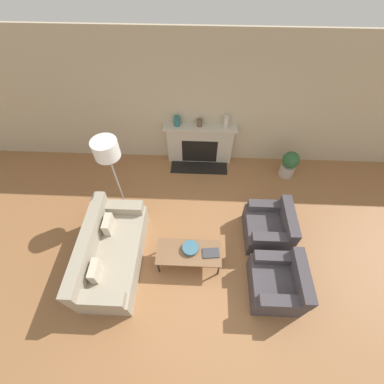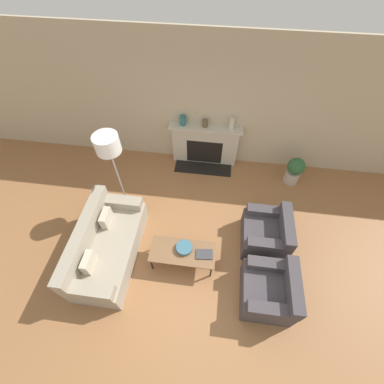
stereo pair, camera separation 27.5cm
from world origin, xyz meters
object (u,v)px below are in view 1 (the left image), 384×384
Objects in this scene: book at (211,253)px; mantel_vase_left at (177,121)px; armchair_far at (269,228)px; floor_lamp at (107,154)px; fireplace at (200,145)px; bowl at (190,248)px; potted_plant at (289,164)px; armchair_near at (278,283)px; mantel_vase_center_left at (200,123)px; mantel_vase_center_right at (226,122)px; coffee_table at (189,253)px; couch at (111,253)px.

book is 2.84m from mantel_vase_left.
floor_lamp reaches higher than armchair_far.
fireplace is 2.45m from armchair_far.
bowl is 3.05m from potted_plant.
armchair_near is 2.90× the size of book.
potted_plant is (0.67, 1.64, 0.05)m from armchair_far.
armchair_near is at bearing -28.47° from floor_lamp.
potted_plant is (3.52, 1.14, -1.26)m from floor_lamp.
potted_plant is (2.05, -0.40, -0.75)m from mantel_vase_center_left.
bowl is 2.70m from mantel_vase_left.
mantel_vase_center_left reaches higher than armchair_far.
floor_lamp reaches higher than mantel_vase_center_right.
mantel_vase_center_left is (-0.28, 2.65, 0.68)m from book.
potted_plant is at bearing 165.99° from armchair_near.
book is 0.46× the size of potted_plant.
armchair_far is at bearing -10.08° from floor_lamp.
fireplace reaches higher than armchair_far.
mantel_vase_center_right is at bearing 77.84° from book.
armchair_far is at bearing 22.98° from book.
armchair_far reaches higher than book.
coffee_table is 4.39× the size of mantel_vase_center_right.
armchair_near is 3.30m from mantel_vase_center_right.
coffee_table is (-0.12, -2.63, -0.12)m from fireplace.
fireplace is at bearing -156.10° from armchair_near.
armchair_near is 1.04m from armchair_far.
fireplace reaches higher than bowl.
fireplace is 6.29× the size of mantel_vase_center_right.
floor_lamp reaches higher than armchair_near.
mantel_vase_center_right is at bearing -158.24° from armchair_far.
mantel_vase_left is at bearing 99.94° from book.
armchair_far is 4.16× the size of mantel_vase_left.
armchair_near is at bearing -75.18° from mantel_vase_center_right.
bowl is 2.67m from mantel_vase_center_left.
couch reaches higher than bowl.
armchair_near is 3.69m from mantel_vase_left.
floor_lamp is at bearing -118.47° from armchair_near.
armchair_near is 1.54m from bowl.
armchair_far is 1.33× the size of potted_plant.
mantel_vase_center_left is at bearing 46.16° from floor_lamp.
fireplace is at bearing 169.30° from potted_plant.
coffee_table is at bearing -133.72° from potted_plant.
mantel_vase_left reaches higher than bowl.
coffee_table is 0.60× the size of floor_lamp.
floor_lamp is 2.59m from mantel_vase_center_right.
potted_plant is at bearing -11.02° from mantel_vase_center_left.
mantel_vase_center_left is at bearing 168.98° from potted_plant.
mantel_vase_left reaches higher than fireplace.
armchair_far is 0.47× the size of floor_lamp.
couch is at bearing -90.00° from floor_lamp.
book is (0.26, -2.63, -0.08)m from fireplace.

